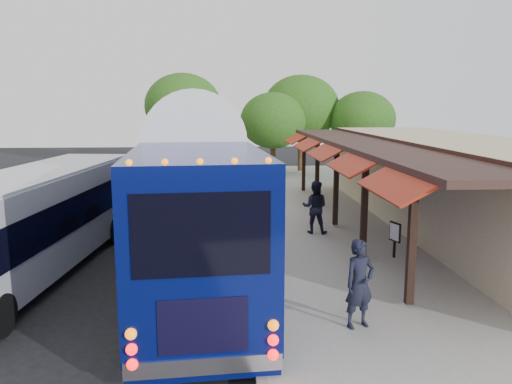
# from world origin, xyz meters

# --- Properties ---
(ground) EXTENTS (90.00, 90.00, 0.00)m
(ground) POSITION_xyz_m (0.00, 0.00, 0.00)
(ground) COLOR black
(ground) RESTS_ON ground
(sidewalk) EXTENTS (10.00, 40.00, 0.15)m
(sidewalk) POSITION_xyz_m (5.00, 4.00, 0.07)
(sidewalk) COLOR #9E9B93
(sidewalk) RESTS_ON ground
(curb) EXTENTS (0.20, 40.00, 0.16)m
(curb) POSITION_xyz_m (0.05, 4.00, 0.07)
(curb) COLOR gray
(curb) RESTS_ON ground
(station_shelter) EXTENTS (8.15, 20.00, 3.60)m
(station_shelter) POSITION_xyz_m (8.38, 4.00, 1.85)
(station_shelter) COLOR tan
(station_shelter) RESTS_ON ground
(coach_bus) EXTENTS (3.77, 13.34, 4.22)m
(coach_bus) POSITION_xyz_m (-1.45, -0.52, 2.27)
(coach_bus) COLOR #070F52
(coach_bus) RESTS_ON ground
(city_bus) EXTENTS (3.60, 11.38, 3.01)m
(city_bus) POSITION_xyz_m (-6.07, -0.65, 1.66)
(city_bus) COLOR #989BA0
(city_bus) RESTS_ON ground
(ped_a) EXTENTS (0.82, 0.68, 1.94)m
(ped_a) POSITION_xyz_m (2.29, -5.00, 1.12)
(ped_a) COLOR black
(ped_a) RESTS_ON sidewalk
(ped_b) EXTENTS (1.14, 0.99, 1.98)m
(ped_b) POSITION_xyz_m (2.78, 3.04, 1.14)
(ped_b) COLOR black
(ped_b) RESTS_ON sidewalk
(ped_c) EXTENTS (1.10, 0.93, 1.76)m
(ped_c) POSITION_xyz_m (1.07, 10.89, 1.03)
(ped_c) COLOR black
(ped_c) RESTS_ON sidewalk
(ped_d) EXTENTS (1.40, 1.24, 1.87)m
(ped_d) POSITION_xyz_m (1.11, 12.64, 1.09)
(ped_d) COLOR black
(ped_d) RESTS_ON sidewalk
(sign_board) EXTENTS (0.21, 0.50, 1.13)m
(sign_board) POSITION_xyz_m (4.74, -0.16, 0.92)
(sign_board) COLOR black
(sign_board) RESTS_ON sidewalk
(tree_left) EXTENTS (4.52, 4.52, 5.78)m
(tree_left) POSITION_xyz_m (2.78, 19.26, 3.85)
(tree_left) COLOR #382314
(tree_left) RESTS_ON ground
(tree_mid) EXTENTS (5.51, 5.51, 7.06)m
(tree_mid) POSITION_xyz_m (4.99, 21.21, 4.71)
(tree_mid) COLOR #382314
(tree_mid) RESTS_ON ground
(tree_right) EXTENTS (4.59, 4.59, 5.87)m
(tree_right) POSITION_xyz_m (9.09, 19.64, 3.91)
(tree_right) COLOR #382314
(tree_right) RESTS_ON ground
(tree_far) EXTENTS (5.66, 5.66, 7.25)m
(tree_far) POSITION_xyz_m (-3.59, 22.71, 4.84)
(tree_far) COLOR #382314
(tree_far) RESTS_ON ground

